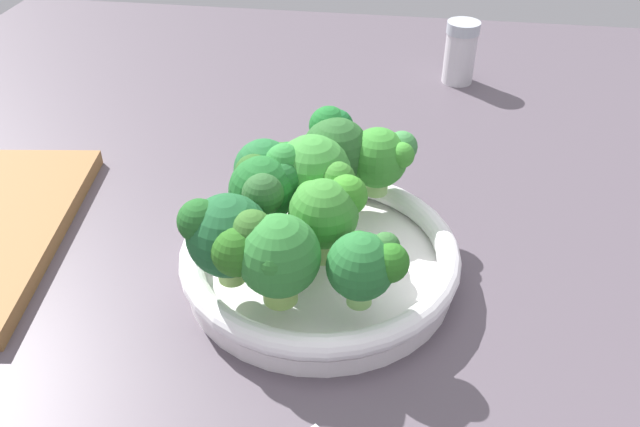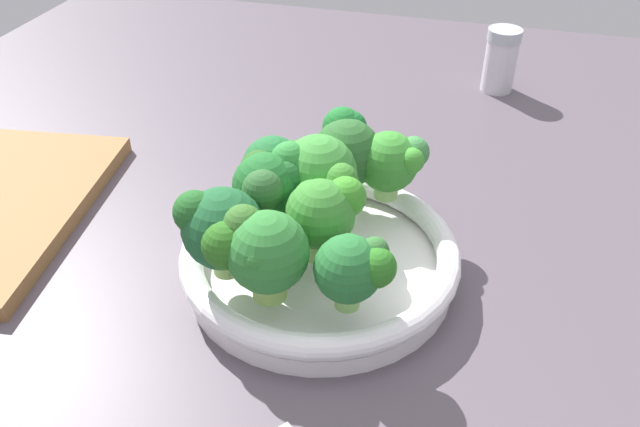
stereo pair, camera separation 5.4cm
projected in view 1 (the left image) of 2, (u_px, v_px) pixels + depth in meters
ground_plane at (336, 267)px, 60.56cm from camera, size 130.00×130.00×2.50cm
bowl at (320, 259)px, 56.62cm from camera, size 23.90×23.90×3.69cm
broccoli_floret_0 at (226, 236)px, 49.01cm from camera, size 7.32×6.84×7.48cm
broccoli_floret_1 at (366, 264)px, 47.62cm from camera, size 5.15×6.06×6.11cm
broccoli_floret_2 at (381, 158)px, 59.59cm from camera, size 5.55×6.31×6.47cm
broccoli_floret_3 at (335, 145)px, 60.06cm from camera, size 6.93×6.27×7.45cm
broccoli_floret_4 at (311, 173)px, 56.15cm from camera, size 6.75×7.63×7.66cm
broccoli_floret_5 at (326, 211)px, 51.68cm from camera, size 5.80×6.15×7.14cm
broccoli_floret_6 at (274, 254)px, 47.45cm from camera, size 6.21×6.79×7.39cm
broccoli_floret_7 at (264, 189)px, 54.13cm from camera, size 6.90×6.07×7.16cm
broccoli_floret_8 at (269, 168)px, 57.67cm from camera, size 6.01×6.12×6.60cm
pepper_shaker at (460, 52)px, 87.90cm from camera, size 4.38×4.38×8.34cm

